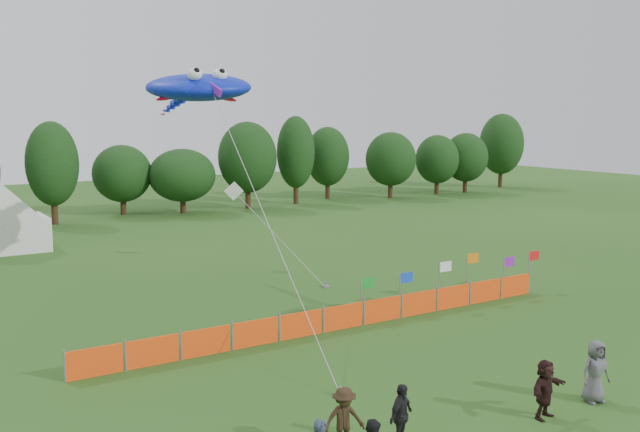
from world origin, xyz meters
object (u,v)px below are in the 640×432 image
tent_right (5,223)px  spectator_e (595,371)px  spectator_f (545,389)px  stingray_kite (196,88)px  barrier_fence (343,317)px  spectator_d (401,416)px  spectator_c (344,420)px

tent_right → spectator_e: bearing=-72.5°
spectator_f → stingray_kite: size_ratio=0.08×
spectator_e → spectator_f: bearing=-167.3°
barrier_fence → spectator_f: 10.22m
barrier_fence → spectator_e: (2.32, -10.23, 0.46)m
barrier_fence → spectator_e: bearing=-77.2°
spectator_e → stingray_kite: stingray_kite is taller
spectator_d → spectator_f: size_ratio=1.00×
barrier_fence → tent_right: bearing=109.3°
spectator_f → barrier_fence: bearing=79.0°
spectator_f → stingray_kite: stingray_kite is taller
spectator_c → spectator_e: size_ratio=0.91×
tent_right → spectator_f: bearing=-75.9°
spectator_d → spectator_e: size_ratio=0.90×
tent_right → spectator_e: size_ratio=2.58×
spectator_c → stingray_kite: (4.01, 18.96, 9.06)m
spectator_f → stingray_kite: 22.33m
barrier_fence → spectator_f: (0.10, -10.22, 0.37)m
spectator_f → tent_right: bearing=92.6°
spectator_d → spectator_e: (6.87, -0.78, 0.10)m
tent_right → spectator_c: tent_right is taller
spectator_e → stingray_kite: (-4.28, 20.31, 8.98)m
stingray_kite → spectator_e: bearing=-78.1°
spectator_c → spectator_e: spectator_e is taller
stingray_kite → spectator_d: bearing=-97.6°
tent_right → stingray_kite: (6.91, -15.27, 8.17)m
spectator_e → barrier_fence: bearing=115.7°
spectator_c → spectator_f: (6.06, -1.34, -0.01)m
spectator_e → spectator_f: spectator_e is taller
tent_right → spectator_c: bearing=-85.2°
barrier_fence → spectator_e: spectator_e is taller
spectator_e → spectator_f: (-2.22, 0.01, -0.10)m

